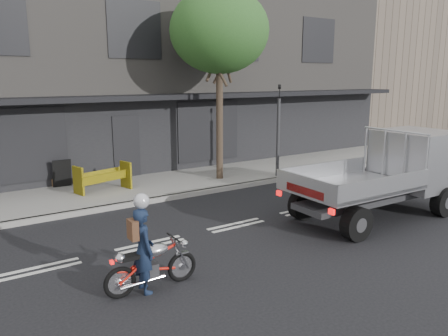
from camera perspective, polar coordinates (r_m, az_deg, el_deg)
ground at (r=11.40m, az=1.59°, el=-7.50°), size 80.00×80.00×0.00m
sidewalk at (r=15.31m, az=-8.54°, el=-2.26°), size 32.00×3.20×0.15m
kerb at (r=13.92m, az=-5.75°, el=-3.63°), size 32.00×0.20×0.15m
building_main at (r=21.03m, az=-16.66°, el=12.00°), size 26.00×10.00×8.00m
building_neighbour at (r=33.03m, az=19.65°, el=13.34°), size 14.00×10.00×10.00m
street_tree at (r=15.54m, az=-0.61°, el=17.41°), size 3.40×3.40×6.74m
traffic_light_pole at (r=16.12m, az=7.08°, el=4.20°), size 0.12×0.12×3.50m
motorcycle at (r=8.14m, az=-9.42°, el=-12.29°), size 1.79×0.52×0.92m
rider at (r=7.96m, az=-10.50°, el=-10.51°), size 0.38×0.57×1.55m
flatbed_ute at (r=13.29m, az=22.55°, el=0.46°), size 5.19×2.25×2.38m
construction_barrier at (r=14.30m, az=-15.24°, el=-1.33°), size 1.78×1.09×0.93m
sandwich_board at (r=15.49m, az=-20.40°, el=-0.65°), size 0.61×0.43×0.94m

